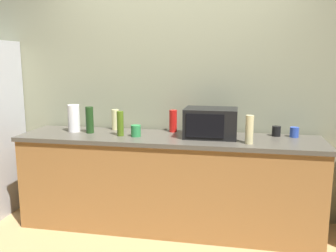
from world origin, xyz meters
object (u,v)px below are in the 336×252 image
Objects in this scene: paper_towel_roll at (74,118)px; bottle_vinegar at (115,120)px; mug_black at (276,131)px; bottle_hand_soap at (249,130)px; bottle_olive_oil at (120,123)px; bottle_wine at (90,120)px; mug_blue at (294,132)px; bottle_hot_sauce at (173,121)px; mug_green at (136,131)px; microwave at (211,123)px.

paper_towel_roll is 0.41m from bottle_vinegar.
paper_towel_roll is 1.30× the size of bottle_vinegar.
bottle_hand_soap is at bearing -125.22° from mug_black.
bottle_hand_soap is at bearing -5.13° from bottle_olive_oil.
bottle_wine is (-1.52, 0.18, 0.01)m from bottle_hand_soap.
mug_black is at bearing 173.48° from mug_blue.
bottle_hot_sauce is 2.05× the size of mug_green.
bottle_wine is 1.95m from mug_blue.
bottle_olive_oil is at bearing -169.74° from mug_black.
bottle_vinegar is 2.21× the size of mug_blue.
paper_towel_roll is 1.23× the size of bottle_hot_sauce.
mug_black is at bearing 4.71° from paper_towel_roll.
microwave reaches higher than mug_green.
mug_green is at bearing -8.90° from bottle_wine.
mug_blue is (1.94, 0.17, -0.08)m from bottle_wine.
bottle_hot_sauce is (0.97, 0.18, -0.03)m from paper_towel_roll.
paper_towel_roll is 2.87× the size of mug_blue.
bottle_vinegar is at bearing 136.57° from mug_green.
bottle_wine is at bearing 173.30° from bottle_hand_soap.
bottle_wine reaches higher than bottle_vinegar.
bottle_hand_soap is (1.19, -0.11, 0.01)m from bottle_olive_oil.
mug_blue is 0.16m from mug_black.
microwave is 2.31× the size of bottle_vinegar.
microwave is 2.04× the size of bottle_olive_oil.
paper_towel_roll is 1.97m from mug_black.
bottle_wine is (-0.79, -0.21, 0.02)m from bottle_hot_sauce.
paper_towel_roll is 1.15× the size of bottle_olive_oil.
bottle_vinegar is (-0.99, 0.18, -0.03)m from microwave.
mug_green is (0.67, -0.10, -0.08)m from paper_towel_roll.
bottle_hot_sauce is 0.85× the size of bottle_wine.
bottle_hot_sauce is 0.99m from mug_black.
mug_blue is at bearing 8.62° from bottle_olive_oil.
bottle_olive_oil is 0.31m from bottle_vinegar.
microwave is at bearing -25.23° from bottle_hot_sauce.
bottle_vinegar is 0.28m from bottle_wine.
paper_towel_roll reaches higher than bottle_hot_sauce.
bottle_hand_soap is 1.53m from bottle_wine.
bottle_hand_soap is 0.46m from mug_black.
mug_black is at bearing 54.78° from bottle_hand_soap.
mug_blue is at bearing -1.14° from bottle_vinegar.
mug_black is at bearing 11.61° from mug_green.
bottle_vinegar is (-0.60, -0.00, -0.01)m from bottle_hot_sauce.
paper_towel_roll is 0.53m from bottle_olive_oil.
microwave is 1.00m from bottle_vinegar.
mug_blue is at bearing 39.86° from bottle_hand_soap.
mug_green is at bearing 174.35° from bottle_hand_soap.
mug_black is at bearing 6.05° from bottle_wine.
bottle_hot_sauce is at bearing 43.09° from mug_green.
bottle_hand_soap is (1.70, -0.21, -0.01)m from paper_towel_roll.
bottle_hot_sauce is (0.46, 0.28, -0.01)m from bottle_olive_oil.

